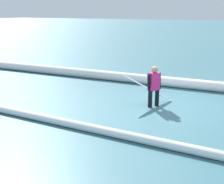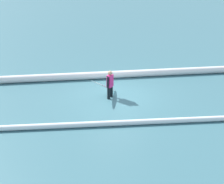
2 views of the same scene
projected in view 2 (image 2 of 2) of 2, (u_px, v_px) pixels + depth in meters
The scene contains 5 objects.
ground_plane at pixel (116, 96), 14.45m from camera, with size 187.17×187.17×0.00m, color #3C6A75.
surfer at pixel (110, 83), 13.95m from camera, with size 0.36×0.52×1.35m.
surfboard at pixel (104, 86), 14.16m from camera, with size 1.48×1.51×1.12m.
wave_crest_foreground at pixel (125, 74), 16.95m from camera, with size 0.41×0.41×25.77m, color white.
wave_crest_midground at pixel (136, 122), 11.64m from camera, with size 0.22×0.22×14.87m, color white.
Camera 2 is at (1.84, 13.25, 5.49)m, focal length 47.90 mm.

